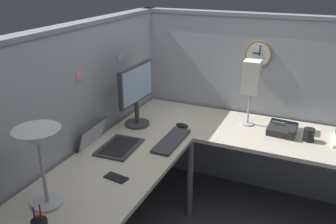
{
  "coord_description": "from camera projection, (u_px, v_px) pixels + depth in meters",
  "views": [
    {
      "loc": [
        -2.11,
        -0.66,
        1.91
      ],
      "look_at": [
        0.08,
        0.32,
        0.94
      ],
      "focal_mm": 37.78,
      "sensor_mm": 36.0,
      "label": 1
    }
  ],
  "objects": [
    {
      "name": "desk_lamp_paper",
      "position": [
        251.0,
        79.0,
        2.75
      ],
      "size": [
        0.13,
        0.13,
        0.53
      ],
      "color": "#B7BABF",
      "rests_on": "desk"
    },
    {
      "name": "desk_lamp_dome",
      "position": [
        39.0,
        144.0,
        1.77
      ],
      "size": [
        0.24,
        0.24,
        0.44
      ],
      "color": "#B7BABF",
      "rests_on": "desk"
    },
    {
      "name": "pinned_note_leftmost",
      "position": [
        79.0,
        76.0,
        2.37
      ],
      "size": [
        0.06,
        0.0,
        0.06
      ],
      "primitive_type": "cube",
      "color": "pink"
    },
    {
      "name": "desk",
      "position": [
        204.0,
        174.0,
        2.38
      ],
      "size": [
        2.35,
        2.15,
        0.73
      ],
      "color": "beige",
      "rests_on": "ground"
    },
    {
      "name": "computer_mouse",
      "position": [
        182.0,
        125.0,
        2.83
      ],
      "size": [
        0.06,
        0.1,
        0.03
      ],
      "primitive_type": "ellipsoid",
      "color": "black",
      "rests_on": "desk"
    },
    {
      "name": "pinned_note_middle",
      "position": [
        121.0,
        58.0,
        2.82
      ],
      "size": [
        0.09,
        0.0,
        0.06
      ],
      "primitive_type": "cube",
      "color": "#99B7E5"
    },
    {
      "name": "cubicle_wall_right",
      "position": [
        265.0,
        106.0,
        3.09
      ],
      "size": [
        0.12,
        2.37,
        1.58
      ],
      "color": "#999EA8",
      "rests_on": "ground"
    },
    {
      "name": "cell_phone",
      "position": [
        116.0,
        178.0,
        2.14
      ],
      "size": [
        0.09,
        0.15,
        0.01
      ],
      "primitive_type": "cube",
      "rotation": [
        0.0,
        0.0,
        -0.13
      ],
      "color": "black",
      "rests_on": "desk"
    },
    {
      "name": "monitor",
      "position": [
        136.0,
        91.0,
        2.77
      ],
      "size": [
        0.46,
        0.2,
        0.5
      ],
      "color": "#38383D",
      "rests_on": "desk"
    },
    {
      "name": "coffee_mug",
      "position": [
        309.0,
        135.0,
        2.59
      ],
      "size": [
        0.08,
        0.08,
        0.1
      ],
      "primitive_type": "cylinder",
      "color": "black",
      "rests_on": "desk"
    },
    {
      "name": "cubicle_wall_back",
      "position": [
        70.0,
        141.0,
        2.47
      ],
      "size": [
        2.57,
        0.12,
        1.58
      ],
      "color": "#999EA8",
      "rests_on": "ground"
    },
    {
      "name": "office_phone",
      "position": [
        283.0,
        130.0,
        2.7
      ],
      "size": [
        0.21,
        0.22,
        0.11
      ],
      "color": "#232326",
      "rests_on": "desk"
    },
    {
      "name": "wall_clock",
      "position": [
        259.0,
        54.0,
        2.91
      ],
      "size": [
        0.04,
        0.22,
        0.22
      ],
      "color": "olive"
    },
    {
      "name": "keyboard",
      "position": [
        171.0,
        141.0,
        2.59
      ],
      "size": [
        0.43,
        0.14,
        0.02
      ],
      "primitive_type": "cube",
      "rotation": [
        0.0,
        0.0,
        0.0
      ],
      "color": "#38383D",
      "rests_on": "desk"
    },
    {
      "name": "laptop",
      "position": [
        107.0,
        143.0,
        2.53
      ],
      "size": [
        0.36,
        0.4,
        0.22
      ],
      "color": "#38383D",
      "rests_on": "desk"
    }
  ]
}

